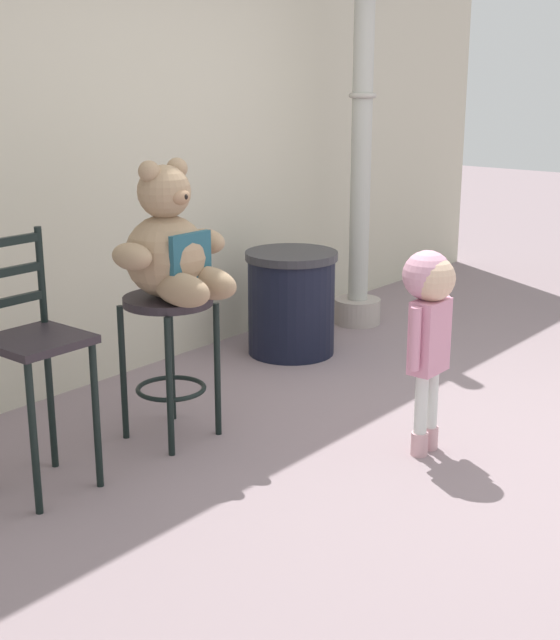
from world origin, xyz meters
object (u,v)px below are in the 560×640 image
object	(u,v)px
teddy_bear	(171,248)
trash_bin	(291,302)
lamppost	(361,171)
bar_stool_with_teddy	(169,335)
child_walking	(429,308)
bar_chair_empty	(33,352)

from	to	relation	value
teddy_bear	trash_bin	distance (m)	1.63
lamppost	bar_stool_with_teddy	bearing A→B (deg)	-168.82
child_walking	lamppost	world-z (taller)	lamppost
trash_bin	bar_chair_empty	world-z (taller)	bar_chair_empty
lamppost	bar_chair_empty	world-z (taller)	lamppost
trash_bin	lamppost	distance (m)	1.14
bar_stool_with_teddy	child_walking	size ratio (longest dim) A/B	0.74
child_walking	bar_chair_empty	size ratio (longest dim) A/B	0.87
bar_stool_with_teddy	bar_chair_empty	size ratio (longest dim) A/B	0.64
bar_stool_with_teddy	bar_chair_empty	distance (m)	0.76
bar_chair_empty	child_walking	bearing A→B (deg)	-38.46
teddy_bear	lamppost	size ratio (longest dim) A/B	0.24
teddy_bear	trash_bin	xyz separation A→B (m)	(1.45, 0.42, -0.63)
trash_bin	lamppost	world-z (taller)	lamppost
child_walking	lamppost	size ratio (longest dim) A/B	0.35
teddy_bear	lamppost	world-z (taller)	lamppost
child_walking	bar_stool_with_teddy	bearing A→B (deg)	-145.97
teddy_bear	bar_chair_empty	size ratio (longest dim) A/B	0.58
teddy_bear	lamppost	xyz separation A→B (m)	(2.30, 0.49, 0.13)
bar_chair_empty	trash_bin	bearing A→B (deg)	9.22
bar_stool_with_teddy	bar_chair_empty	world-z (taller)	bar_chair_empty
trash_bin	lamppost	bearing A→B (deg)	4.24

